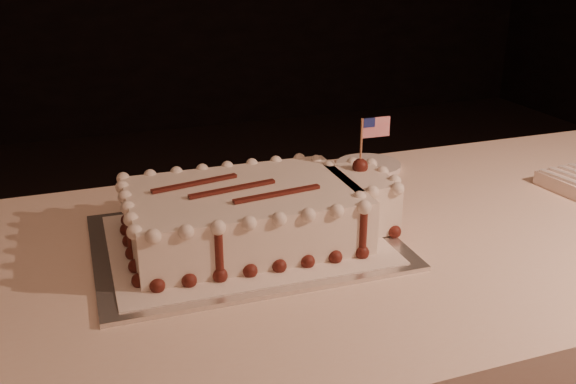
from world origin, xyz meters
name	(u,v)px	position (x,y,z in m)	size (l,w,h in m)	color
cake_board	(245,241)	(-0.17, 0.64, 0.75)	(0.51, 0.38, 0.01)	silver
doily	(245,239)	(-0.17, 0.64, 0.76)	(0.45, 0.35, 0.00)	white
sheet_cake	(259,212)	(-0.14, 0.64, 0.81)	(0.49, 0.29, 0.19)	white
side_plate	(368,166)	(0.21, 0.92, 0.76)	(0.15, 0.15, 0.01)	white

